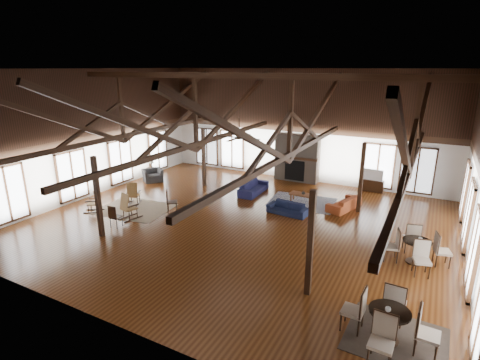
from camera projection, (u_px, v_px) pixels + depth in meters
The scene contains 30 objects.
floor at pixel (240, 223), 15.20m from camera, with size 16.00×16.00×0.00m, color #592F12.
ceiling at pixel (240, 69), 13.46m from camera, with size 16.00×14.00×0.02m, color black.
wall_back at pixel (300, 126), 20.24m from camera, with size 16.00×0.02×6.00m, color white.
wall_front at pixel (94, 209), 8.41m from camera, with size 16.00×0.02×6.00m, color white.
wall_left at pixel (93, 134), 17.92m from camera, with size 0.02×14.00×6.00m, color white.
roof_truss at pixel (240, 123), 14.03m from camera, with size 15.60×14.07×3.14m.
post_grid at pixel (240, 187), 14.76m from camera, with size 8.16×7.16×3.05m.
fireplace at pixel (297, 158), 20.46m from camera, with size 2.50×0.69×2.60m.
ceiling_fan at pixel (239, 137), 13.05m from camera, with size 1.60×1.60×0.75m.
sofa_navy_front at pixel (288, 208), 16.02m from camera, with size 1.73×0.68×0.50m, color #131A35.
sofa_navy_left at pixel (253, 187), 18.64m from camera, with size 0.81×2.07×0.60m, color #171840.
sofa_orange at pixel (344, 203), 16.59m from camera, with size 0.75×1.92×0.56m, color #943D1C.
coffee_table at pixel (302, 195), 17.40m from camera, with size 1.09×0.58×0.41m.
vase at pixel (303, 192), 17.27m from camera, with size 0.18×0.18×0.19m, color #B2B2B2.
armchair at pixel (153, 175), 20.61m from camera, with size 1.03×0.90×0.67m, color #2E2E30.
side_table_lamp at pixel (152, 170), 21.38m from camera, with size 0.42×0.42×1.08m.
rocking_chair_a at pixel (133, 194), 17.06m from camera, with size 0.76×0.94×1.07m.
rocking_chair_b at pixel (127, 207), 15.39m from camera, with size 0.66×0.97×1.15m.
rocking_chair_c at pixel (95, 201), 16.21m from camera, with size 0.89×0.76×1.02m.
side_chair_a at pixel (170, 199), 16.09m from camera, with size 0.62×0.62×1.04m.
side_chair_b at pixel (114, 215), 14.57m from camera, with size 0.41×0.41×0.93m.
cafe_table_near at pixel (389, 320), 8.48m from camera, with size 2.16×2.16×1.12m.
cafe_table_far at pixel (416, 247), 11.95m from camera, with size 2.10×2.10×1.07m.
cup_near at pixel (388, 310), 8.38m from camera, with size 0.13×0.13×0.10m, color #B2B2B2.
cup_far at pixel (420, 239), 11.88m from camera, with size 0.12×0.12×0.10m, color #B2B2B2.
tv_console at pixel (371, 185), 19.02m from camera, with size 1.18×0.44×0.59m, color black.
television at pixel (373, 174), 18.84m from camera, with size 0.98×0.13×0.57m, color #B2B2B2.
rug_tan at pixel (135, 209), 16.64m from camera, with size 3.04×2.39×0.01m, color tan.
rug_navy at pixel (302, 202), 17.47m from camera, with size 2.95×2.21×0.01m, color #181F44.
rug_dark at pixel (396, 339), 8.70m from camera, with size 2.19×1.99×0.01m, color black.
Camera 1 is at (6.59, -12.40, 6.07)m, focal length 28.00 mm.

